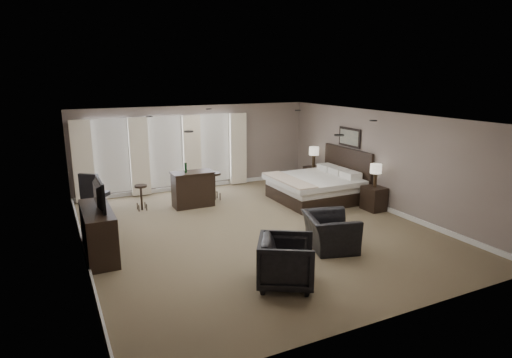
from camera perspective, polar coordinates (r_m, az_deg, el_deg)
name	(u,v)px	position (r m, az deg, el deg)	size (l,w,h in m)	color
room	(256,175)	(9.69, -0.02, 0.52)	(7.60, 8.60, 2.64)	brown
window_bay	(166,154)	(13.17, -11.89, 3.32)	(5.25, 0.20, 2.30)	silver
bed	(316,176)	(12.26, 7.97, 0.41)	(2.25, 2.15, 1.43)	silver
nightstand_near	(374,198)	(11.79, 15.44, -2.51)	(0.47, 0.58, 0.63)	black
nightstand_far	(313,176)	(14.01, 7.63, 0.37)	(0.46, 0.56, 0.61)	black
lamp_near	(375,176)	(11.64, 15.64, 0.44)	(0.30, 0.30, 0.62)	beige
lamp_far	(314,157)	(13.88, 7.71, 2.92)	(0.32, 0.32, 0.66)	beige
wall_art	(349,137)	(12.73, 12.33, 5.45)	(0.04, 0.96, 0.56)	slate
dresser	(98,233)	(9.03, -20.27, -6.71)	(0.54, 1.69, 0.98)	black
tv	(96,206)	(8.86, -20.57, -3.33)	(1.02, 0.59, 0.13)	black
armchair_near	(330,226)	(8.98, 9.84, -6.18)	(1.11, 0.72, 0.97)	black
armchair_far	(286,259)	(7.37, 4.08, -10.65)	(0.92, 0.86, 0.95)	black
bar_counter	(193,189)	(11.76, -8.42, -1.33)	(1.12, 0.58, 0.97)	black
bar_stool_left	(141,198)	(11.75, -15.03, -2.41)	(0.32, 0.32, 0.68)	black
bar_stool_right	(214,186)	(12.32, -5.56, -0.96)	(0.38, 0.38, 0.80)	black
desk_chair	(95,194)	(11.60, -20.63, -1.84)	(0.59, 0.59, 1.15)	black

